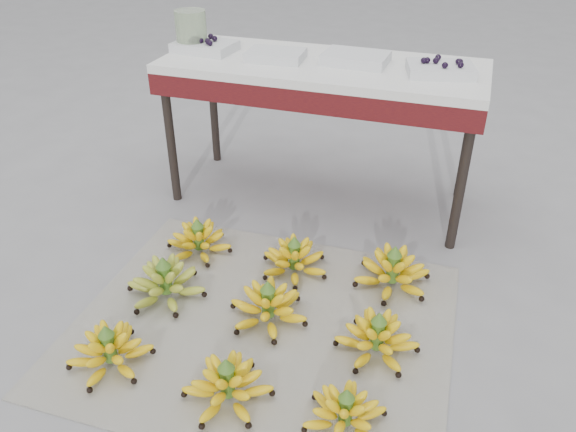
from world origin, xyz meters
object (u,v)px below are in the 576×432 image
(newspaper_mat, at_px, (263,325))
(tray_far_right, at_px, (440,69))
(bunch_mid_left, at_px, (166,283))
(tray_far_left, at_px, (205,46))
(bunch_front_right, at_px, (345,413))
(glass_jar, at_px, (191,31))
(vendor_table, at_px, (322,79))
(bunch_mid_right, at_px, (377,338))
(tray_right, at_px, (356,58))
(bunch_back_right, at_px, (393,272))
(bunch_front_center, at_px, (227,385))
(bunch_mid_center, at_px, (268,306))
(tray_left, at_px, (276,55))
(bunch_front_left, at_px, (110,351))
(bunch_back_left, at_px, (199,241))
(bunch_back_center, at_px, (294,259))

(newspaper_mat, xyz_separation_m, tray_far_right, (0.41, 0.90, 0.66))
(bunch_mid_left, xyz_separation_m, tray_far_left, (-0.21, 0.87, 0.60))
(tray_far_right, bearing_deg, bunch_front_right, -92.57)
(newspaper_mat, distance_m, glass_jar, 1.34)
(tray_far_right, bearing_deg, vendor_table, 178.07)
(bunch_mid_right, xyz_separation_m, tray_right, (-0.32, 0.94, 0.61))
(newspaper_mat, relative_size, vendor_table, 0.93)
(bunch_front_right, distance_m, bunch_back_right, 0.67)
(newspaper_mat, relative_size, bunch_mid_right, 3.87)
(bunch_front_center, height_order, bunch_mid_left, bunch_mid_left)
(bunch_back_right, relative_size, glass_jar, 1.70)
(bunch_mid_center, height_order, tray_left, tray_left)
(bunch_mid_center, xyz_separation_m, tray_right, (0.06, 0.91, 0.60))
(bunch_mid_left, distance_m, bunch_mid_right, 0.77)
(newspaper_mat, relative_size, tray_far_left, 4.65)
(bunch_back_right, distance_m, tray_right, 0.89)
(bunch_front_left, xyz_separation_m, bunch_back_right, (0.76, 0.67, 0.01))
(bunch_mid_right, xyz_separation_m, tray_left, (-0.65, 0.88, 0.60))
(bunch_mid_left, bearing_deg, bunch_mid_right, -7.13)
(bunch_front_center, xyz_separation_m, tray_left, (-0.28, 1.21, 0.60))
(bunch_front_right, xyz_separation_m, tray_right, (-0.29, 1.25, 0.61))
(tray_far_left, height_order, tray_right, tray_far_left)
(bunch_back_left, bearing_deg, tray_far_left, 111.36)
(bunch_back_center, xyz_separation_m, bunch_back_right, (0.37, 0.04, 0.00))
(bunch_front_center, xyz_separation_m, bunch_back_center, (-0.01, 0.65, 0.00))
(tray_right, bearing_deg, bunch_back_left, -126.75)
(bunch_back_right, bearing_deg, tray_far_right, 85.31)
(bunch_mid_left, distance_m, bunch_back_center, 0.49)
(bunch_mid_right, relative_size, bunch_back_right, 1.12)
(bunch_front_left, relative_size, bunch_front_right, 1.02)
(bunch_front_left, xyz_separation_m, bunch_mid_right, (0.77, 0.32, 0.00))
(tray_far_left, xyz_separation_m, tray_left, (0.34, -0.02, -0.00))
(bunch_front_center, bearing_deg, bunch_back_right, 50.77)
(bunch_mid_right, relative_size, tray_left, 1.32)
(bunch_front_center, height_order, bunch_mid_right, bunch_mid_right)
(bunch_front_right, bearing_deg, bunch_mid_center, 117.70)
(bunch_mid_center, bearing_deg, bunch_back_center, 112.54)
(glass_jar, bearing_deg, bunch_mid_center, -52.70)
(bunch_back_right, xyz_separation_m, vendor_table, (-0.44, 0.56, 0.51))
(newspaper_mat, relative_size, bunch_front_right, 4.18)
(bunch_back_center, xyz_separation_m, glass_jar, (-0.67, 0.59, 0.67))
(bunch_mid_left, distance_m, bunch_back_left, 0.29)
(bunch_back_center, height_order, vendor_table, vendor_table)
(bunch_back_right, distance_m, vendor_table, 0.87)
(bunch_mid_center, bearing_deg, tray_left, 130.01)
(bunch_mid_left, relative_size, bunch_mid_center, 0.86)
(bunch_mid_center, xyz_separation_m, tray_left, (-0.27, 0.85, 0.60))
(tray_far_left, bearing_deg, tray_left, -3.56)
(bunch_back_right, height_order, tray_far_left, tray_far_left)
(bunch_back_center, relative_size, tray_far_right, 1.13)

